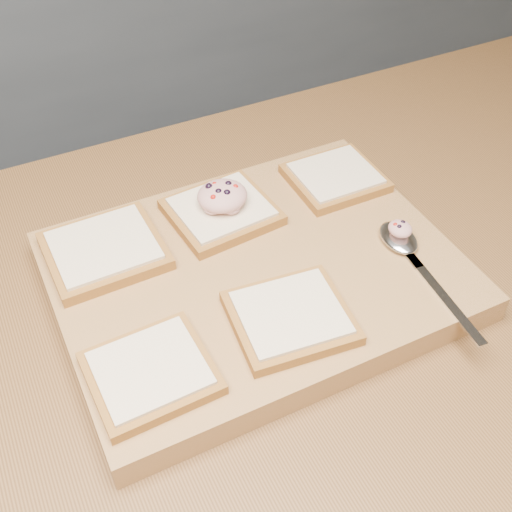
% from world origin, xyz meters
% --- Properties ---
extents(island_counter, '(2.00, 0.80, 0.90)m').
position_xyz_m(island_counter, '(0.00, 0.00, 0.45)').
color(island_counter, slate).
rests_on(island_counter, ground).
extents(back_counter, '(3.60, 0.62, 0.94)m').
position_xyz_m(back_counter, '(0.00, 1.43, 0.47)').
color(back_counter, slate).
rests_on(back_counter, ground).
extents(cutting_board, '(0.46, 0.35, 0.04)m').
position_xyz_m(cutting_board, '(0.07, 0.02, 0.92)').
color(cutting_board, '#A97348').
rests_on(cutting_board, island_counter).
extents(bread_far_left, '(0.13, 0.12, 0.02)m').
position_xyz_m(bread_far_left, '(-0.08, 0.12, 0.95)').
color(bread_far_left, brown).
rests_on(bread_far_left, cutting_board).
extents(bread_far_center, '(0.13, 0.12, 0.02)m').
position_xyz_m(bread_far_center, '(0.07, 0.12, 0.95)').
color(bread_far_center, brown).
rests_on(bread_far_center, cutting_board).
extents(bread_far_right, '(0.12, 0.11, 0.02)m').
position_xyz_m(bread_far_right, '(0.24, 0.12, 0.94)').
color(bread_far_right, brown).
rests_on(bread_far_right, cutting_board).
extents(bread_near_left, '(0.12, 0.11, 0.02)m').
position_xyz_m(bread_near_left, '(-0.09, -0.07, 0.94)').
color(bread_near_left, brown).
rests_on(bread_near_left, cutting_board).
extents(bread_near_center, '(0.13, 0.13, 0.02)m').
position_xyz_m(bread_near_center, '(0.07, -0.07, 0.94)').
color(bread_near_center, brown).
rests_on(bread_near_center, cutting_board).
extents(tuna_salad_dollop, '(0.06, 0.06, 0.03)m').
position_xyz_m(tuna_salad_dollop, '(0.08, 0.12, 0.97)').
color(tuna_salad_dollop, '#D48D88').
rests_on(tuna_salad_dollop, bread_far_center).
extents(spoon, '(0.05, 0.20, 0.01)m').
position_xyz_m(spoon, '(0.24, -0.03, 0.94)').
color(spoon, silver).
rests_on(spoon, cutting_board).
extents(spoon_salad, '(0.03, 0.03, 0.02)m').
position_xyz_m(spoon_salad, '(0.25, -0.02, 0.96)').
color(spoon_salad, '#D48D88').
rests_on(spoon_salad, spoon).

